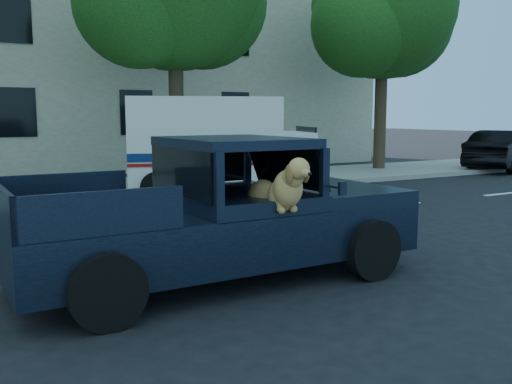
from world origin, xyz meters
TOP-DOWN VIEW (x-y plane):
  - ground at (0.00, 0.00)m, footprint 120.00×120.00m
  - far_sidewalk at (0.00, 9.20)m, footprint 60.00×4.00m
  - lane_stripes at (2.00, 3.40)m, footprint 21.60×0.14m
  - street_tree_right at (13.03, 9.62)m, footprint 6.00×5.20m
  - building_main at (3.00, 16.50)m, footprint 26.00×6.00m
  - pickup_truck at (1.63, -0.10)m, footprint 5.18×2.66m
  - mail_truck at (4.97, 6.85)m, footprint 5.12×3.57m
  - parked_sedan at (17.65, 7.71)m, footprint 3.05×4.93m

SIDE VIEW (x-z plane):
  - ground at x=0.00m, z-range 0.00..0.00m
  - lane_stripes at x=2.00m, z-range 0.00..0.01m
  - far_sidewalk at x=0.00m, z-range 0.00..0.15m
  - pickup_truck at x=1.63m, z-range -0.30..1.54m
  - parked_sedan at x=17.65m, z-range 0.00..1.53m
  - mail_truck at x=4.97m, z-range -0.16..2.40m
  - building_main at x=3.00m, z-range 0.00..9.00m
  - street_tree_right at x=13.03m, z-range 1.41..10.01m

